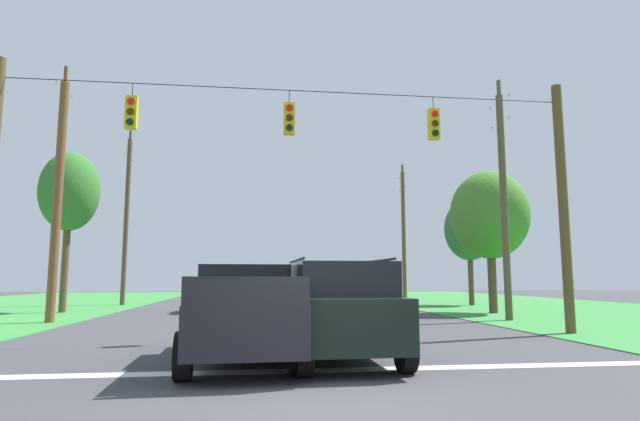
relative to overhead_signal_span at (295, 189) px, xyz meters
The scene contains 21 objects.
ground_plane 8.86m from the overhead_signal_span, 91.58° to the right, with size 120.00×120.00×0.00m, color #3D3D42.
shoulder_grass_right 17.39m from the overhead_signal_span, 25.36° to the left, with size 16.00×80.00×0.03m, color #38843B.
stop_bar_stripe 6.64m from the overhead_signal_span, 92.41° to the right, with size 14.16×0.45×0.01m, color white.
lane_dash_0 4.34m from the overhead_signal_span, 103.44° to the left, with size 0.15×2.50×0.01m, color white.
lane_dash_1 9.19m from the overhead_signal_span, 91.51° to the left, with size 0.15×2.50×0.01m, color white.
lane_dash_2 17.21m from the overhead_signal_span, 90.74° to the left, with size 0.15×2.50×0.01m, color white.
lane_dash_3 21.33m from the overhead_signal_span, 90.59° to the left, with size 0.15×2.50×0.01m, color white.
lane_dash_4 29.94m from the overhead_signal_span, 90.42° to the left, with size 0.15×2.50×0.01m, color white.
overhead_signal_span is the anchor object (origin of this frame).
pickup_truck 5.23m from the overhead_signal_span, 109.07° to the right, with size 2.40×5.45×1.95m.
suv_black 5.13m from the overhead_signal_span, 81.98° to the right, with size 2.29×4.84×2.05m.
distant_car_crossing_white 12.98m from the overhead_signal_span, 105.51° to the left, with size 2.21×4.39×1.52m.
distant_car_oncoming 8.11m from the overhead_signal_span, 69.61° to the left, with size 2.34×4.45×1.52m.
distant_car_far_parked 17.14m from the overhead_signal_span, 69.72° to the left, with size 2.16×4.37×1.52m.
utility_pole_mid_right 10.03m from the overhead_signal_span, 28.33° to the left, with size 0.29×1.77×9.82m.
utility_pole_far_right 21.63m from the overhead_signal_span, 65.31° to the left, with size 0.28×1.65×9.53m.
utility_pole_mid_left 10.55m from the overhead_signal_span, 145.43° to the left, with size 0.34×1.76×10.00m.
utility_pole_far_left 20.88m from the overhead_signal_span, 116.00° to the left, with size 0.29×1.86×11.04m.
tree_roadside_right 19.68m from the overhead_signal_span, 52.42° to the left, with size 3.02×3.02×6.55m.
tree_roadside_far_right 15.71m from the overhead_signal_span, 130.97° to the left, with size 2.84×2.84×7.88m.
tree_roadside_left 13.38m from the overhead_signal_span, 40.97° to the left, with size 3.73×3.73×6.83m.
Camera 1 is at (-0.94, -6.98, 1.68)m, focal length 29.06 mm.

